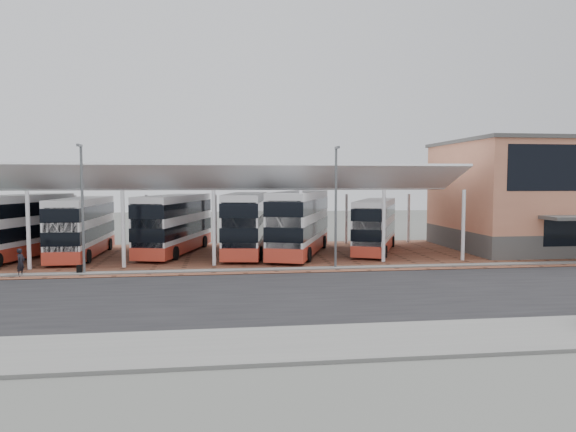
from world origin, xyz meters
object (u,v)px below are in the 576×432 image
bus_2 (175,224)px  bus_5 (375,226)px  bus_0 (15,228)px  bus_3 (247,224)px  terminal (556,195)px  bus_4 (300,223)px  bus_1 (82,227)px  pedestrian (21,262)px

bus_2 → bus_5: (16.16, -1.17, -0.21)m
bus_0 → bus_3: size_ratio=0.99×
terminal → bus_2: bearing=178.2°
terminal → bus_2: terminal is taller
bus_4 → bus_1: bearing=-163.5°
bus_1 → bus_3: bearing=0.5°
bus_1 → pedestrian: size_ratio=6.44×
bus_5 → bus_1: bearing=-156.6°
bus_2 → bus_4: 9.99m
bus_3 → pedestrian: bearing=-142.3°
terminal → bus_0: bearing=-178.9°
terminal → bus_1: (-39.03, 0.02, -2.37)m
bus_0 → bus_1: size_ratio=1.08×
bus_0 → bus_1: bus_0 is taller
bus_4 → bus_0: bearing=-160.4°
bus_3 → bus_5: bus_3 is taller
bus_0 → bus_3: 17.10m
bus_2 → pedestrian: size_ratio=6.85×
bus_0 → bus_2: (11.40, 1.89, -0.05)m
terminal → pedestrian: terminal is taller
bus_1 → terminal: bearing=0.2°
terminal → bus_2: 32.26m
bus_2 → pedestrian: bearing=-118.2°
bus_0 → bus_5: bus_0 is taller
bus_2 → pedestrian: bus_2 is taller
bus_4 → bus_5: bus_4 is taller
bus_0 → pedestrian: size_ratio=6.98×
terminal → bus_4: 22.48m
terminal → bus_0: terminal is taller
terminal → bus_2: (-32.17, 1.02, -2.29)m
bus_0 → bus_1: bearing=27.2°
terminal → bus_3: (-26.49, 0.07, -2.22)m
bus_1 → bus_2: bearing=8.6°
terminal → bus_5: terminal is taller
bus_1 → bus_5: (23.02, -0.17, -0.12)m
bus_1 → bus_5: size_ratio=1.05×
terminal → bus_3: 26.59m
bus_5 → pedestrian: 25.83m
bus_3 → pedestrian: bus_3 is taller
bus_2 → bus_3: (5.67, -0.95, 0.07)m
bus_1 → bus_4: (16.67, -0.90, 0.23)m
bus_4 → bus_5: size_ratio=1.18×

